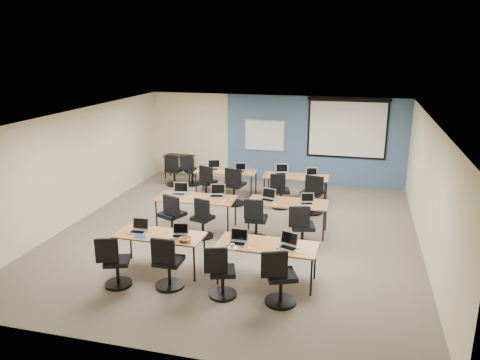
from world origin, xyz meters
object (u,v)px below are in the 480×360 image
(task_chair_2, at_px, (221,276))
(laptop_7, at_px, (307,201))
(laptop_2, at_px, (238,240))
(training_table_back_left, at_px, (226,172))
(task_chair_8, at_px, (206,186))
(task_chair_10, at_px, (280,194))
(whiteboard, at_px, (265,136))
(laptop_9, at_px, (240,169))
(task_chair_4, at_px, (172,220))
(task_chair_3, at_px, (279,281))
(training_table_mid_left, at_px, (196,199))
(laptop_5, at_px, (217,193))
(utility_table, at_px, (179,158))
(spare_chair_a, at_px, (191,173))
(task_chair_1, at_px, (168,267))
(laptop_1, at_px, (179,233))
(task_chair_11, at_px, (313,197))
(projector_screen, at_px, (347,125))
(laptop_4, at_px, (180,191))
(training_table_mid_right, at_px, (288,204))
(spare_chair_b, at_px, (174,173))
(training_table_back_right, at_px, (296,178))
(task_chair_7, at_px, (302,231))
(laptop_11, at_px, (311,175))
(task_chair_0, at_px, (115,266))
(laptop_3, at_px, (288,244))
(laptop_8, at_px, (213,167))
(training_table_front_right, at_px, (267,247))
(task_chair_6, at_px, (256,223))
(task_chair_5, at_px, (203,221))
(task_chair_9, at_px, (234,189))
(laptop_0, at_px, (139,229))
(laptop_10, at_px, (281,171))

(task_chair_2, bearing_deg, laptop_7, 52.93)
(laptop_2, bearing_deg, training_table_back_left, 108.87)
(task_chair_8, xyz_separation_m, task_chair_10, (2.09, -0.14, -0.02))
(whiteboard, distance_m, laptop_9, 1.92)
(task_chair_2, distance_m, task_chair_4, 2.84)
(task_chair_2, bearing_deg, task_chair_3, -17.12)
(training_table_mid_left, height_order, laptop_5, laptop_5)
(utility_table, relative_size, spare_chair_a, 0.98)
(task_chair_1, bearing_deg, laptop_1, 91.10)
(task_chair_10, height_order, task_chair_11, task_chair_11)
(training_table_back_left, height_order, laptop_1, laptop_1)
(projector_screen, height_order, laptop_4, projector_screen)
(training_table_mid_left, xyz_separation_m, task_chair_3, (2.50, -2.93, -0.27))
(laptop_1, distance_m, laptop_4, 2.59)
(training_table_mid_right, relative_size, spare_chair_a, 1.89)
(laptop_1, relative_size, spare_chair_b, 0.30)
(training_table_back_right, xyz_separation_m, laptop_7, (0.56, -2.22, 0.10))
(training_table_back_left, relative_size, spare_chair_b, 1.76)
(task_chair_7, bearing_deg, task_chair_2, -128.97)
(laptop_11, height_order, spare_chair_a, laptop_11)
(training_table_mid_right, bearing_deg, task_chair_2, -102.56)
(laptop_1, xyz_separation_m, task_chair_3, (2.02, -0.69, -0.37))
(projector_screen, relative_size, task_chair_8, 2.36)
(training_table_back_left, height_order, task_chair_0, task_chair_0)
(laptop_3, bearing_deg, laptop_8, 141.26)
(laptop_1, height_order, spare_chair_a, same)
(laptop_1, distance_m, spare_chair_a, 5.75)
(task_chair_11, bearing_deg, training_table_mid_left, -134.04)
(laptop_9, bearing_deg, task_chair_1, -99.41)
(training_table_front_right, distance_m, task_chair_6, 1.88)
(task_chair_3, relative_size, task_chair_5, 1.06)
(training_table_back_right, relative_size, laptop_4, 4.95)
(laptop_1, height_order, task_chair_9, task_chair_9)
(task_chair_2, height_order, task_chair_7, task_chair_7)
(task_chair_4, bearing_deg, training_table_mid_right, 44.88)
(task_chair_5, xyz_separation_m, spare_chair_a, (-1.69, 3.80, 0.00))
(laptop_7, distance_m, spare_chair_b, 5.21)
(laptop_8, height_order, spare_chair_b, laptop_8)
(task_chair_0, height_order, laptop_7, task_chair_0)
(training_table_back_left, height_order, laptop_0, laptop_0)
(projector_screen, bearing_deg, task_chair_0, -116.59)
(laptop_2, height_order, laptop_4, laptop_4)
(projector_screen, height_order, laptop_5, projector_screen)
(laptop_8, relative_size, laptop_10, 1.01)
(laptop_2, bearing_deg, task_chair_8, 115.95)
(laptop_8, distance_m, task_chair_10, 2.26)
(laptop_3, height_order, task_chair_8, task_chair_8)
(laptop_0, height_order, laptop_1, laptop_0)
(projector_screen, bearing_deg, laptop_9, -148.23)
(task_chair_2, bearing_deg, training_table_mid_right, 60.18)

